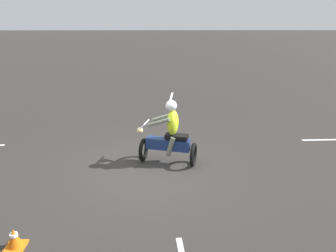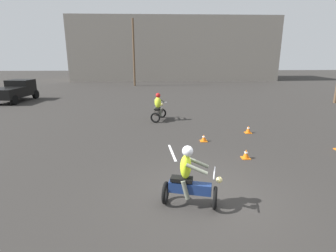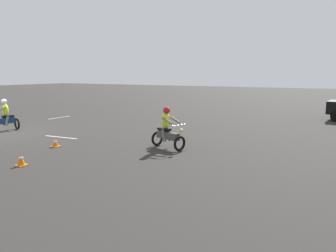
{
  "view_description": "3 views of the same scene",
  "coord_description": "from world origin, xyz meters",
  "px_view_note": "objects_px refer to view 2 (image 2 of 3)",
  "views": [
    {
      "loc": [
        -0.36,
        7.22,
        3.68
      ],
      "look_at": [
        -0.45,
        -0.36,
        1.0
      ],
      "focal_mm": 35.0,
      "sensor_mm": 36.0,
      "label": 1
    },
    {
      "loc": [
        -1.29,
        -6.42,
        3.84
      ],
      "look_at": [
        -0.82,
        4.31,
        0.9
      ],
      "focal_mm": 28.0,
      "sensor_mm": 36.0,
      "label": 2
    },
    {
      "loc": [
        9.89,
        15.26,
        2.96
      ],
      "look_at": [
        -1.18,
        8.98,
        0.9
      ],
      "focal_mm": 35.0,
      "sensor_mm": 36.0,
      "label": 3
    }
  ],
  "objects_px": {
    "pickup_truck": "(15,90)",
    "traffic_cone_near_left": "(246,154)",
    "traffic_cone_mid_center": "(248,130)",
    "motorcycle_rider_background": "(158,108)",
    "traffic_cone_far_left": "(204,138)",
    "utility_pole_far": "(134,53)",
    "motorcycle_rider_foreground": "(189,180)"
  },
  "relations": [
    {
      "from": "traffic_cone_near_left",
      "to": "traffic_cone_far_left",
      "type": "distance_m",
      "value": 2.44
    },
    {
      "from": "utility_pole_far",
      "to": "traffic_cone_far_left",
      "type": "bearing_deg",
      "value": -77.64
    },
    {
      "from": "traffic_cone_mid_center",
      "to": "traffic_cone_far_left",
      "type": "distance_m",
      "value": 2.76
    },
    {
      "from": "pickup_truck",
      "to": "traffic_cone_mid_center",
      "type": "relative_size",
      "value": 11.26
    },
    {
      "from": "traffic_cone_mid_center",
      "to": "traffic_cone_far_left",
      "type": "xyz_separation_m",
      "value": [
        -2.48,
        -1.21,
        -0.03
      ]
    },
    {
      "from": "motorcycle_rider_foreground",
      "to": "utility_pole_far",
      "type": "xyz_separation_m",
      "value": [
        -3.55,
        27.48,
        3.28
      ]
    },
    {
      "from": "motorcycle_rider_background",
      "to": "traffic_cone_mid_center",
      "type": "height_order",
      "value": "motorcycle_rider_background"
    },
    {
      "from": "motorcycle_rider_foreground",
      "to": "motorcycle_rider_background",
      "type": "relative_size",
      "value": 1.0
    },
    {
      "from": "motorcycle_rider_foreground",
      "to": "pickup_truck",
      "type": "distance_m",
      "value": 20.79
    },
    {
      "from": "motorcycle_rider_foreground",
      "to": "traffic_cone_far_left",
      "type": "height_order",
      "value": "motorcycle_rider_foreground"
    },
    {
      "from": "pickup_truck",
      "to": "traffic_cone_near_left",
      "type": "height_order",
      "value": "pickup_truck"
    },
    {
      "from": "motorcycle_rider_background",
      "to": "pickup_truck",
      "type": "relative_size",
      "value": 0.39
    },
    {
      "from": "pickup_truck",
      "to": "utility_pole_far",
      "type": "height_order",
      "value": "utility_pole_far"
    },
    {
      "from": "motorcycle_rider_foreground",
      "to": "motorcycle_rider_background",
      "type": "height_order",
      "value": "same"
    },
    {
      "from": "motorcycle_rider_foreground",
      "to": "traffic_cone_mid_center",
      "type": "relative_size",
      "value": 4.34
    },
    {
      "from": "traffic_cone_near_left",
      "to": "traffic_cone_far_left",
      "type": "xyz_separation_m",
      "value": [
        -1.25,
        2.09,
        -0.01
      ]
    },
    {
      "from": "traffic_cone_mid_center",
      "to": "traffic_cone_near_left",
      "type": "bearing_deg",
      "value": -110.43
    },
    {
      "from": "motorcycle_rider_background",
      "to": "traffic_cone_near_left",
      "type": "height_order",
      "value": "motorcycle_rider_background"
    },
    {
      "from": "traffic_cone_far_left",
      "to": "motorcycle_rider_foreground",
      "type": "bearing_deg",
      "value": -104.29
    },
    {
      "from": "motorcycle_rider_background",
      "to": "utility_pole_far",
      "type": "height_order",
      "value": "utility_pole_far"
    },
    {
      "from": "utility_pole_far",
      "to": "traffic_cone_mid_center",
      "type": "bearing_deg",
      "value": -70.74
    },
    {
      "from": "motorcycle_rider_background",
      "to": "utility_pole_far",
      "type": "bearing_deg",
      "value": 116.35
    },
    {
      "from": "motorcycle_rider_foreground",
      "to": "traffic_cone_near_left",
      "type": "bearing_deg",
      "value": 154.96
    },
    {
      "from": "traffic_cone_near_left",
      "to": "utility_pole_far",
      "type": "distance_m",
      "value": 25.4
    },
    {
      "from": "traffic_cone_near_left",
      "to": "utility_pole_far",
      "type": "height_order",
      "value": "utility_pole_far"
    },
    {
      "from": "pickup_truck",
      "to": "motorcycle_rider_foreground",
      "type": "bearing_deg",
      "value": -46.61
    },
    {
      "from": "pickup_truck",
      "to": "traffic_cone_far_left",
      "type": "xyz_separation_m",
      "value": [
        14.02,
        -11.25,
        -0.77
      ]
    },
    {
      "from": "traffic_cone_far_left",
      "to": "utility_pole_far",
      "type": "relative_size",
      "value": 0.04
    },
    {
      "from": "motorcycle_rider_foreground",
      "to": "motorcycle_rider_background",
      "type": "distance_m",
      "value": 9.32
    },
    {
      "from": "traffic_cone_mid_center",
      "to": "motorcycle_rider_background",
      "type": "bearing_deg",
      "value": 147.51
    },
    {
      "from": "traffic_cone_near_left",
      "to": "motorcycle_rider_background",
      "type": "bearing_deg",
      "value": 118.02
    },
    {
      "from": "traffic_cone_near_left",
      "to": "traffic_cone_mid_center",
      "type": "xyz_separation_m",
      "value": [
        1.23,
        3.3,
        0.01
      ]
    }
  ]
}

